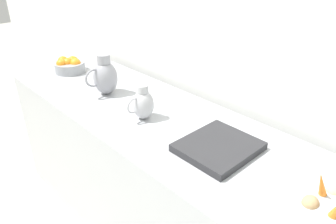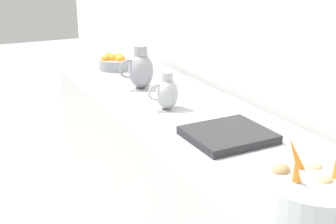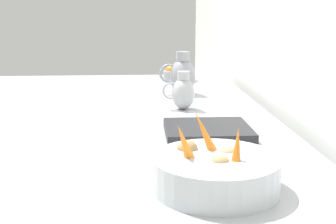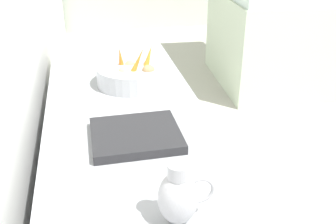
{
  "view_description": "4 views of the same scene",
  "coord_description": "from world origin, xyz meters",
  "px_view_note": "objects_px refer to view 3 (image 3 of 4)",
  "views": [
    {
      "loc": [
        -0.48,
        0.68,
        1.7
      ],
      "look_at": [
        -1.41,
        -0.32,
        0.98
      ],
      "focal_mm": 34.45,
      "sensor_mm": 36.0,
      "label": 1
    },
    {
      "loc": [
        -0.48,
        1.34,
        1.59
      ],
      "look_at": [
        -1.3,
        -0.27,
        0.94
      ],
      "focal_mm": 46.16,
      "sensor_mm": 36.0,
      "label": 2
    },
    {
      "loc": [
        -1.21,
        1.65,
        1.35
      ],
      "look_at": [
        -1.33,
        -0.18,
        0.93
      ],
      "focal_mm": 47.24,
      "sensor_mm": 36.0,
      "label": 3
    },
    {
      "loc": [
        -1.64,
        -1.36,
        1.65
      ],
      "look_at": [
        -1.39,
        -0.23,
        1.06
      ],
      "focal_mm": 41.76,
      "sensor_mm": 36.0,
      "label": 4
    }
  ],
  "objects_px": {
    "metal_pitcher_tall": "(182,75)",
    "orange_bowl": "(178,74)",
    "vegetable_colander": "(215,172)",
    "metal_pitcher_short": "(183,92)"
  },
  "relations": [
    {
      "from": "vegetable_colander",
      "to": "metal_pitcher_tall",
      "type": "height_order",
      "value": "metal_pitcher_tall"
    },
    {
      "from": "vegetable_colander",
      "to": "metal_pitcher_tall",
      "type": "distance_m",
      "value": 1.43
    },
    {
      "from": "orange_bowl",
      "to": "metal_pitcher_short",
      "type": "distance_m",
      "value": 0.92
    },
    {
      "from": "orange_bowl",
      "to": "metal_pitcher_short",
      "type": "bearing_deg",
      "value": 86.43
    },
    {
      "from": "vegetable_colander",
      "to": "metal_pitcher_tall",
      "type": "relative_size",
      "value": 1.41
    },
    {
      "from": "metal_pitcher_tall",
      "to": "orange_bowl",
      "type": "bearing_deg",
      "value": -92.5
    },
    {
      "from": "vegetable_colander",
      "to": "metal_pitcher_short",
      "type": "relative_size",
      "value": 1.85
    },
    {
      "from": "vegetable_colander",
      "to": "orange_bowl",
      "type": "distance_m",
      "value": 1.94
    },
    {
      "from": "metal_pitcher_short",
      "to": "vegetable_colander",
      "type": "bearing_deg",
      "value": 89.55
    },
    {
      "from": "orange_bowl",
      "to": "metal_pitcher_short",
      "type": "xyz_separation_m",
      "value": [
        0.06,
        0.92,
        0.04
      ]
    }
  ]
}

